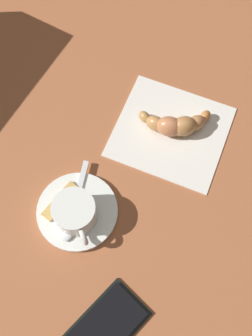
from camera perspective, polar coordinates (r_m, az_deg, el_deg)
name	(u,v)px	position (r m, az deg, el deg)	size (l,w,h in m)	color
ground_plane	(112,172)	(0.68, -1.94, -0.56)	(1.80, 1.80, 0.00)	#A55C37
saucer	(77,211)	(0.66, -6.84, -6.07)	(0.13, 0.13, 0.01)	white
espresso_cup	(75,213)	(0.63, -7.18, -6.25)	(0.07, 0.08, 0.05)	white
teaspoon	(73,213)	(0.65, -7.48, -6.29)	(0.14, 0.06, 0.01)	silver
sugar_packet	(61,201)	(0.66, -9.17, -4.62)	(0.07, 0.02, 0.01)	tan
napkin	(171,131)	(0.72, 6.29, 5.12)	(0.18, 0.19, 0.00)	white
croissant	(176,125)	(0.70, 7.04, 6.05)	(0.09, 0.12, 0.04)	#B38149
cell_phone	(103,330)	(0.63, -3.23, -21.71)	(0.15, 0.10, 0.01)	black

